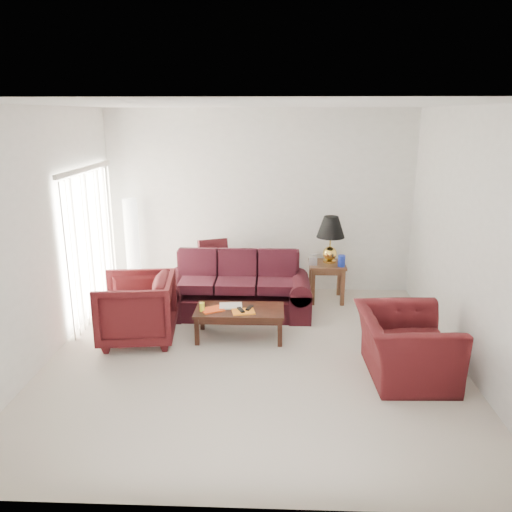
{
  "coord_description": "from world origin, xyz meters",
  "views": [
    {
      "loc": [
        0.25,
        -5.63,
        2.9
      ],
      "look_at": [
        0.0,
        0.85,
        1.05
      ],
      "focal_mm": 35.0,
      "sensor_mm": 36.0,
      "label": 1
    }
  ],
  "objects_px": {
    "end_table": "(326,282)",
    "armchair_right": "(405,346)",
    "armchair_left": "(137,309)",
    "sofa": "(237,285)",
    "floor_lamp": "(133,246)",
    "coffee_table": "(240,323)"
  },
  "relations": [
    {
      "from": "armchair_left",
      "to": "coffee_table",
      "type": "xyz_separation_m",
      "value": [
        1.34,
        0.13,
        -0.24
      ]
    },
    {
      "from": "end_table",
      "to": "armchair_left",
      "type": "xyz_separation_m",
      "value": [
        -2.64,
        -1.59,
        0.13
      ]
    },
    {
      "from": "armchair_left",
      "to": "coffee_table",
      "type": "relative_size",
      "value": 0.83
    },
    {
      "from": "end_table",
      "to": "armchair_right",
      "type": "height_order",
      "value": "armchair_right"
    },
    {
      "from": "floor_lamp",
      "to": "coffee_table",
      "type": "bearing_deg",
      "value": -41.76
    },
    {
      "from": "sofa",
      "to": "armchair_left",
      "type": "relative_size",
      "value": 2.25
    },
    {
      "from": "sofa",
      "to": "armchair_left",
      "type": "bearing_deg",
      "value": -136.98
    },
    {
      "from": "floor_lamp",
      "to": "armchair_left",
      "type": "bearing_deg",
      "value": -73.49
    },
    {
      "from": "coffee_table",
      "to": "end_table",
      "type": "bearing_deg",
      "value": 70.97
    },
    {
      "from": "end_table",
      "to": "coffee_table",
      "type": "bearing_deg",
      "value": -131.36
    },
    {
      "from": "sofa",
      "to": "armchair_left",
      "type": "height_order",
      "value": "sofa"
    },
    {
      "from": "armchair_left",
      "to": "coffee_table",
      "type": "distance_m",
      "value": 1.37
    },
    {
      "from": "end_table",
      "to": "armchair_left",
      "type": "distance_m",
      "value": 3.08
    },
    {
      "from": "end_table",
      "to": "coffee_table",
      "type": "xyz_separation_m",
      "value": [
        -1.29,
        -1.47,
        -0.1
      ]
    },
    {
      "from": "sofa",
      "to": "floor_lamp",
      "type": "height_order",
      "value": "floor_lamp"
    },
    {
      "from": "sofa",
      "to": "floor_lamp",
      "type": "bearing_deg",
      "value": 160.0
    },
    {
      "from": "end_table",
      "to": "armchair_right",
      "type": "distance_m",
      "value": 2.5
    },
    {
      "from": "sofa",
      "to": "armchair_right",
      "type": "xyz_separation_m",
      "value": [
        2.04,
        -1.78,
        -0.07
      ]
    },
    {
      "from": "end_table",
      "to": "armchair_right",
      "type": "relative_size",
      "value": 0.54
    },
    {
      "from": "sofa",
      "to": "armchair_left",
      "type": "xyz_separation_m",
      "value": [
        -1.24,
        -0.96,
        -0.01
      ]
    },
    {
      "from": "armchair_left",
      "to": "armchair_right",
      "type": "bearing_deg",
      "value": 69.53
    },
    {
      "from": "end_table",
      "to": "coffee_table",
      "type": "distance_m",
      "value": 1.96
    }
  ]
}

